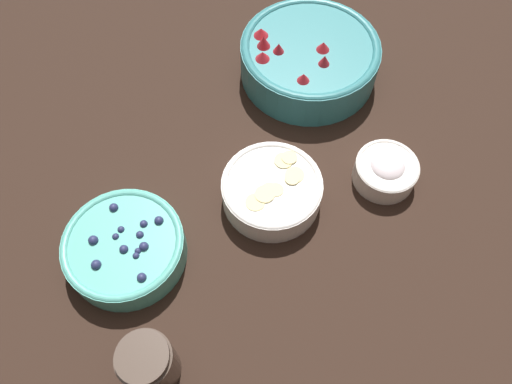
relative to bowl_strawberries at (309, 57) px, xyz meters
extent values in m
plane|color=black|center=(0.21, 0.19, -0.05)|extent=(4.00, 4.00, 0.00)
cylinder|color=teal|center=(0.00, 0.00, -0.01)|extent=(0.26, 0.26, 0.07)
torus|color=teal|center=(0.00, 0.00, 0.02)|extent=(0.26, 0.26, 0.02)
cylinder|color=red|center=(0.00, 0.00, 0.01)|extent=(0.21, 0.21, 0.02)
cone|color=red|center=(0.00, 0.05, 0.04)|extent=(0.04, 0.04, 0.02)
cone|color=red|center=(-0.02, 0.02, 0.03)|extent=(0.04, 0.04, 0.02)
cone|color=red|center=(0.08, -0.04, 0.04)|extent=(0.04, 0.04, 0.03)
cone|color=red|center=(0.07, -0.07, 0.03)|extent=(0.04, 0.04, 0.02)
cone|color=red|center=(0.06, -0.02, 0.04)|extent=(0.04, 0.04, 0.02)
cone|color=red|center=(0.09, -0.01, 0.03)|extent=(0.04, 0.04, 0.02)
cone|color=red|center=(0.05, 0.07, 0.03)|extent=(0.04, 0.04, 0.02)
cylinder|color=#56B7A8|center=(0.45, 0.20, -0.02)|extent=(0.19, 0.19, 0.05)
torus|color=#56B7A8|center=(0.45, 0.20, 0.00)|extent=(0.19, 0.19, 0.01)
cylinder|color=navy|center=(0.45, 0.20, -0.01)|extent=(0.15, 0.15, 0.01)
sphere|color=navy|center=(0.42, 0.20, 0.00)|extent=(0.01, 0.01, 0.01)
sphere|color=navy|center=(0.44, 0.23, 0.00)|extent=(0.01, 0.01, 0.01)
sphere|color=navy|center=(0.42, 0.22, 0.00)|extent=(0.01, 0.01, 0.01)
sphere|color=navy|center=(0.41, 0.19, 0.00)|extent=(0.01, 0.01, 0.01)
sphere|color=navy|center=(0.49, 0.18, 0.00)|extent=(0.02, 0.02, 0.02)
sphere|color=navy|center=(0.45, 0.21, 0.00)|extent=(0.01, 0.01, 0.01)
sphere|color=navy|center=(0.50, 0.22, 0.00)|extent=(0.02, 0.02, 0.02)
sphere|color=navy|center=(0.44, 0.22, 0.00)|extent=(0.01, 0.01, 0.01)
sphere|color=navy|center=(0.39, 0.19, 0.00)|extent=(0.01, 0.01, 0.01)
sphere|color=navy|center=(0.45, 0.27, 0.00)|extent=(0.01, 0.01, 0.01)
sphere|color=navy|center=(0.45, 0.18, 0.00)|extent=(0.01, 0.01, 0.01)
sphere|color=navy|center=(0.46, 0.18, 0.00)|extent=(0.01, 0.01, 0.01)
sphere|color=navy|center=(0.44, 0.14, 0.00)|extent=(0.01, 0.01, 0.01)
cylinder|color=white|center=(0.20, 0.22, -0.02)|extent=(0.17, 0.17, 0.05)
torus|color=white|center=(0.20, 0.22, 0.00)|extent=(0.17, 0.17, 0.01)
cylinder|color=beige|center=(0.20, 0.22, -0.01)|extent=(0.13, 0.13, 0.02)
cylinder|color=beige|center=(0.16, 0.22, 0.00)|extent=(0.03, 0.03, 0.00)
cylinder|color=beige|center=(0.22, 0.23, 0.00)|extent=(0.03, 0.03, 0.01)
cylinder|color=beige|center=(0.20, 0.23, 0.00)|extent=(0.03, 0.03, 0.00)
cylinder|color=beige|center=(0.15, 0.18, 0.00)|extent=(0.03, 0.03, 0.01)
cylinder|color=beige|center=(0.21, 0.23, 0.00)|extent=(0.03, 0.03, 0.00)
cylinder|color=beige|center=(0.16, 0.19, 0.00)|extent=(0.03, 0.03, 0.01)
cylinder|color=beige|center=(0.24, 0.23, 0.00)|extent=(0.03, 0.03, 0.00)
cylinder|color=beige|center=(0.17, 0.22, 0.00)|extent=(0.03, 0.03, 0.01)
cylinder|color=white|center=(0.01, 0.27, -0.03)|extent=(0.11, 0.11, 0.04)
torus|color=white|center=(0.01, 0.27, -0.01)|extent=(0.11, 0.11, 0.01)
cylinder|color=white|center=(0.01, 0.27, -0.01)|extent=(0.09, 0.09, 0.01)
ellipsoid|color=white|center=(0.01, 0.27, -0.01)|extent=(0.06, 0.06, 0.03)
cylinder|color=#4C3D33|center=(0.48, 0.38, 0.00)|extent=(0.08, 0.08, 0.09)
cylinder|color=#512D1E|center=(0.48, 0.38, -0.01)|extent=(0.06, 0.06, 0.07)
cylinder|color=#4C3D33|center=(0.48, 0.38, 0.05)|extent=(0.07, 0.07, 0.01)
camera|label=1|loc=(0.41, 0.56, 0.71)|focal=35.00mm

